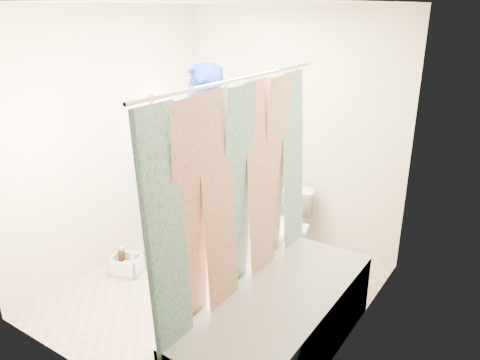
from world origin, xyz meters
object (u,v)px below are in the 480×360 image
Objects in this scene: bathtub at (278,324)px; toilet at (289,227)px; plumber at (203,162)px; cleaning_caddy at (127,265)px.

toilet is (-0.61, 1.29, 0.06)m from bathtub.
toilet is 1.07m from plumber.
plumber is at bearing 145.37° from bathtub.
plumber reaches higher than bathtub.
bathtub is 1.75m from cleaning_caddy.
cleaning_caddy is (-1.12, -1.11, -0.25)m from toilet.
bathtub is 0.92× the size of plumber.
plumber reaches higher than cleaning_caddy.
cleaning_caddy is at bearing -149.70° from toilet.
bathtub is at bearing 18.31° from plumber.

